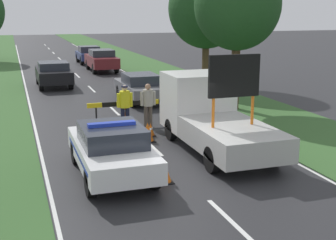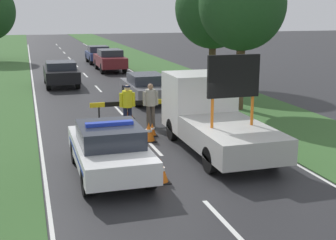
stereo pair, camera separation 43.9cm
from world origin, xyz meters
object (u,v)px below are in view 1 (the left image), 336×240
traffic_cone_near_truck (151,130)px  pedestrian_civilian (148,102)px  road_barrier (131,105)px  queued_car_suv_grey (140,87)px  traffic_cone_centre_front (164,171)px  traffic_cone_behind_barrier (125,112)px  police_officer (125,103)px  queued_car_wagon_maroon (102,60)px  work_truck (211,115)px  queued_car_hatch_blue (89,54)px  roadside_tree_near_left (206,8)px  queued_car_sedan_black (54,73)px  traffic_cone_near_police (148,132)px  police_car (111,149)px  traffic_cone_lane_edge (87,135)px  roadside_tree_near_right (238,5)px

traffic_cone_near_truck → pedestrian_civilian: bearing=77.7°
road_barrier → queued_car_suv_grey: size_ratio=0.79×
traffic_cone_centre_front → traffic_cone_behind_barrier: size_ratio=1.08×
police_officer → queued_car_wagon_maroon: (2.42, 17.87, -0.16)m
work_truck → traffic_cone_behind_barrier: work_truck is taller
road_barrier → queued_car_hatch_blue: queued_car_hatch_blue is taller
work_truck → traffic_cone_near_truck: work_truck is taller
work_truck → police_officer: bearing=-59.2°
road_barrier → work_truck: bearing=-57.8°
traffic_cone_near_truck → roadside_tree_near_left: 12.46m
traffic_cone_centre_front → queued_car_sedan_black: queued_car_sedan_black is taller
roadside_tree_near_left → traffic_cone_behind_barrier: bearing=-134.3°
traffic_cone_near_police → traffic_cone_behind_barrier: 3.72m
traffic_cone_behind_barrier → queued_car_wagon_maroon: size_ratio=0.13×
police_car → traffic_cone_near_truck: 4.39m
work_truck → traffic_cone_lane_edge: bearing=-27.1°
traffic_cone_behind_barrier → queued_car_sedan_black: 10.09m
traffic_cone_centre_front → queued_car_wagon_maroon: (2.79, 23.90, 0.54)m
traffic_cone_behind_barrier → queued_car_suv_grey: 4.09m
police_car → pedestrian_civilian: pedestrian_civilian is taller
queued_car_hatch_blue → roadside_tree_near_left: bearing=107.0°
work_truck → traffic_cone_behind_barrier: 5.40m
police_car → pedestrian_civilian: (2.52, 5.03, 0.26)m
traffic_cone_centre_front → traffic_cone_behind_barrier: traffic_cone_centre_front is taller
work_truck → queued_car_hatch_blue: 26.86m
road_barrier → queued_car_hatch_blue: size_ratio=0.90×
police_car → road_barrier: bearing=68.9°
police_car → police_officer: size_ratio=2.58×
queued_car_sedan_black → traffic_cone_centre_front: bearing=94.3°
work_truck → queued_car_suv_grey: size_ratio=1.31×
queued_car_suv_grey → roadside_tree_near_right: bearing=137.3°
traffic_cone_near_police → roadside_tree_near_right: (5.42, 4.04, 4.45)m
traffic_cone_near_truck → roadside_tree_near_left: bearing=57.1°
police_officer → traffic_cone_near_truck: (0.66, -1.29, -0.80)m
roadside_tree_near_right → pedestrian_civilian: bearing=-156.9°
police_officer → roadside_tree_near_left: bearing=-104.7°
police_car → traffic_cone_centre_front: 1.64m
traffic_cone_near_truck → traffic_cone_behind_barrier: bearing=94.7°
pedestrian_civilian → queued_car_sedan_black: size_ratio=0.40×
traffic_cone_lane_edge → traffic_cone_centre_front: bearing=-72.9°
traffic_cone_centre_front → queued_car_suv_grey: size_ratio=0.15×
queued_car_hatch_blue → police_car: bearing=82.1°
traffic_cone_centre_front → queued_car_wagon_maroon: queued_car_wagon_maroon is taller
police_officer → queued_car_wagon_maroon: size_ratio=0.37×
road_barrier → police_officer: size_ratio=2.02×
police_car → police_officer: (1.58, 5.02, 0.27)m
queued_car_suv_grey → queued_car_sedan_black: queued_car_sedan_black is taller
police_car → traffic_cone_near_police: 3.64m
queued_car_sedan_black → road_barrier: bearing=100.7°
traffic_cone_near_police → queued_car_wagon_maroon: (2.07, 19.84, 0.53)m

